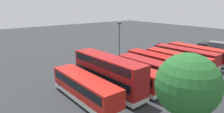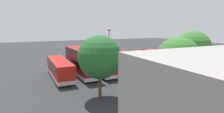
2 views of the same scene
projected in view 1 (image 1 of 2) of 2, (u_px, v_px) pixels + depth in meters
name	position (u px, v px, depth m)	size (l,w,h in m)	color
ground_plane	(114.00, 62.00, 38.03)	(140.00, 140.00, 0.00)	#2D3033
bus_single_deck_near_end	(197.00, 53.00, 38.00)	(2.72, 11.44, 2.95)	red
bus_single_deck_second	(185.00, 56.00, 36.13)	(3.08, 11.92, 2.95)	#A51919
bus_single_deck_third	(177.00, 61.00, 32.92)	(3.01, 11.26, 2.95)	red
bus_single_deck_fourth	(160.00, 63.00, 31.50)	(3.12, 12.00, 2.95)	#B71411
bus_single_deck_fifth	(148.00, 69.00, 28.83)	(2.98, 10.33, 2.95)	#A51919
bus_single_deck_sixth	(127.00, 74.00, 26.76)	(2.99, 11.23, 2.95)	red
bus_double_decker_seventh	(108.00, 73.00, 24.76)	(3.02, 11.45, 4.55)	#A51919
bus_single_deck_far_end	(85.00, 88.00, 22.40)	(2.71, 10.95, 2.95)	red
box_truck_blue	(218.00, 49.00, 40.97)	(3.85, 7.83, 3.20)	#595960
car_hatchback_silver	(163.00, 46.00, 48.56)	(2.32, 4.66, 1.43)	#1E479E
lamp_post_tall	(119.00, 40.00, 36.02)	(0.70, 0.30, 7.54)	#38383D
tree_leftmost	(187.00, 85.00, 14.99)	(4.94, 4.94, 7.36)	#4C3823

